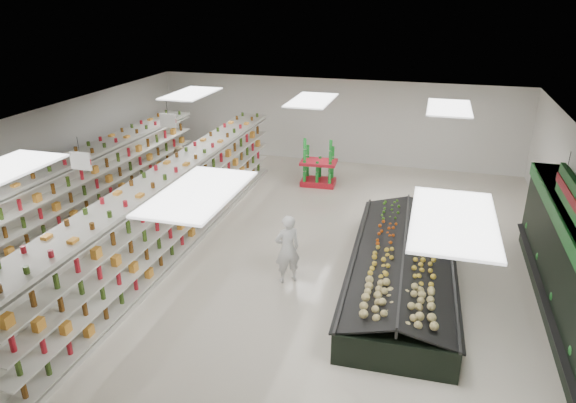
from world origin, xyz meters
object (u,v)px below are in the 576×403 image
(gondola_left, at_px, (71,201))
(gondola_center, at_px, (175,211))
(shopper_background, at_px, (182,171))
(produce_island, at_px, (402,265))
(shopper_main, at_px, (287,249))
(soda_endcap, at_px, (319,164))

(gondola_left, distance_m, gondola_center, 3.03)
(gondola_center, bearing_deg, shopper_background, 113.88)
(produce_island, bearing_deg, shopper_background, 153.95)
(gondola_center, height_order, shopper_main, gondola_center)
(produce_island, distance_m, shopper_background, 8.10)
(shopper_background, bearing_deg, soda_endcap, -75.94)
(soda_endcap, height_order, shopper_background, shopper_background)
(gondola_left, bearing_deg, soda_endcap, 46.93)
(gondola_center, xyz_separation_m, soda_endcap, (2.54, 5.49, -0.24))
(gondola_left, height_order, soda_endcap, gondola_left)
(produce_island, xyz_separation_m, shopper_background, (-7.27, 3.55, 0.41))
(gondola_left, distance_m, produce_island, 8.83)
(produce_island, distance_m, shopper_main, 2.65)
(soda_endcap, distance_m, shopper_background, 4.58)
(gondola_center, relative_size, shopper_main, 7.58)
(shopper_main, bearing_deg, soda_endcap, -121.35)
(produce_island, relative_size, shopper_background, 3.83)
(shopper_main, distance_m, shopper_background, 6.34)
(gondola_center, distance_m, produce_island, 5.82)
(shopper_background, bearing_deg, gondola_left, 141.24)
(gondola_left, relative_size, soda_endcap, 7.95)
(gondola_left, xyz_separation_m, soda_endcap, (5.57, 5.64, -0.23))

